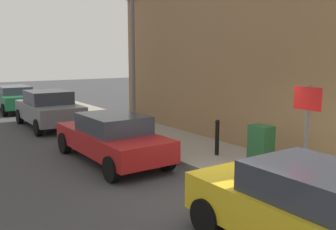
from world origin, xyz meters
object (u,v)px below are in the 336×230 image
(car_grey, at_px, (49,109))
(street_sign, at_px, (307,127))
(bollard_near_cabinet, at_px, (217,136))
(car_red, at_px, (112,137))
(utility_cabinet, at_px, (261,150))
(car_yellow, at_px, (313,211))
(lamppost, at_px, (133,48))
(car_green, at_px, (14,98))

(car_grey, xyz_separation_m, street_sign, (1.49, -11.38, 0.87))
(bollard_near_cabinet, bearing_deg, street_sign, -105.26)
(car_red, relative_size, utility_cabinet, 3.81)
(car_yellow, xyz_separation_m, lamppost, (2.49, 9.79, 2.56))
(utility_cabinet, relative_size, bollard_near_cabinet, 1.11)
(car_grey, distance_m, street_sign, 11.51)
(car_red, relative_size, car_grey, 1.04)
(bollard_near_cabinet, bearing_deg, car_red, 148.23)
(bollard_near_cabinet, bearing_deg, car_grey, 107.57)
(car_green, bearing_deg, lamppost, -161.00)
(car_red, bearing_deg, car_grey, -1.42)
(car_yellow, bearing_deg, car_green, 1.18)
(car_red, bearing_deg, utility_cabinet, -143.79)
(street_sign, bearing_deg, car_yellow, -140.35)
(car_green, distance_m, utility_cabinet, 15.40)
(car_yellow, height_order, lamppost, lamppost)
(car_yellow, relative_size, lamppost, 0.69)
(car_grey, xyz_separation_m, lamppost, (2.54, -2.78, 2.51))
(car_green, height_order, bollard_near_cabinet, car_green)
(car_red, xyz_separation_m, car_grey, (0.10, 6.21, 0.08))
(car_grey, relative_size, street_sign, 1.83)
(lamppost, bearing_deg, car_grey, 132.44)
(street_sign, height_order, lamppost, lamppost)
(car_red, bearing_deg, car_yellow, -179.13)
(car_yellow, relative_size, car_grey, 0.94)
(car_yellow, height_order, car_green, car_yellow)
(car_yellow, xyz_separation_m, car_green, (-0.24, 18.24, -0.01))
(bollard_near_cabinet, bearing_deg, utility_cabinet, -93.33)
(utility_cabinet, height_order, lamppost, lamppost)
(car_red, bearing_deg, lamppost, -38.14)
(car_yellow, relative_size, car_green, 0.89)
(car_grey, bearing_deg, utility_cabinet, -165.22)
(utility_cabinet, bearing_deg, car_yellow, -127.12)
(bollard_near_cabinet, relative_size, lamppost, 0.18)
(car_green, height_order, lamppost, lamppost)
(car_grey, xyz_separation_m, car_green, (-0.18, 5.67, -0.05))
(car_grey, bearing_deg, car_red, 179.90)
(bollard_near_cabinet, height_order, street_sign, street_sign)
(car_yellow, distance_m, lamppost, 10.42)
(car_green, xyz_separation_m, utility_cabinet, (2.55, -15.19, -0.06))
(car_red, height_order, street_sign, street_sign)
(utility_cabinet, bearing_deg, lamppost, 88.52)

